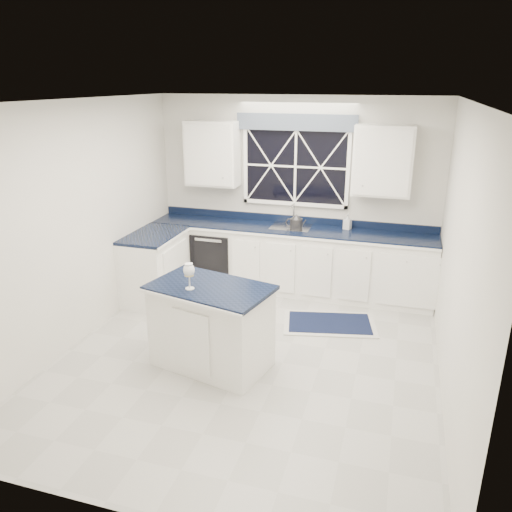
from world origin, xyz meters
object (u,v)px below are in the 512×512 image
(wine_glass, at_px, (189,271))
(soap_bottle, at_px, (348,222))
(kettle, at_px, (296,222))
(faucet, at_px, (293,213))
(island, at_px, (211,326))
(dishwasher, at_px, (217,256))

(wine_glass, distance_m, soap_bottle, 2.79)
(wine_glass, bearing_deg, kettle, 75.70)
(faucet, relative_size, soap_bottle, 1.44)
(island, distance_m, wine_glass, 0.67)
(island, bearing_deg, wine_glass, -130.61)
(island, xyz_separation_m, wine_glass, (-0.17, -0.12, 0.64))
(wine_glass, height_order, soap_bottle, wine_glass)
(dishwasher, distance_m, island, 2.32)
(faucet, xyz_separation_m, wine_glass, (-0.50, -2.51, -0.00))
(island, bearing_deg, kettle, 92.19)
(island, xyz_separation_m, kettle, (0.42, 2.17, 0.58))
(kettle, relative_size, soap_bottle, 1.38)
(faucet, bearing_deg, dishwasher, -169.98)
(faucet, xyz_separation_m, island, (-0.33, -2.39, -0.64))
(island, bearing_deg, soap_bottle, 78.13)
(dishwasher, height_order, soap_bottle, soap_bottle)
(dishwasher, xyz_separation_m, faucet, (1.10, 0.19, 0.69))
(island, xyz_separation_m, soap_bottle, (1.10, 2.36, 0.59))
(faucet, relative_size, wine_glass, 1.12)
(dishwasher, distance_m, kettle, 1.34)
(island, height_order, wine_glass, wine_glass)
(dishwasher, bearing_deg, island, -70.59)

